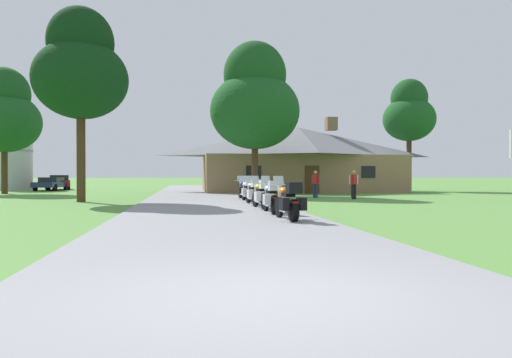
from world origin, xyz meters
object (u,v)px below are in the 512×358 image
(metal_silo_distant, at_px, (10,146))
(parked_navy_sedan_far_left, at_px, (51,183))
(bystander_white_shirt_beside_signpost, at_px, (354,183))
(motorcycle_orange_nearest_to_camera, at_px, (288,201))
(tree_right_of_lodge, at_px, (409,113))
(motorcycle_yellow_third_in_row, at_px, (261,195))
(motorcycle_white_fifth_in_row, at_px, (248,190))
(parked_red_suv_far_left, at_px, (59,182))
(bystander_red_shirt_near_lodge, at_px, (315,183))
(tree_left_far, at_px, (4,114))
(motorcycle_silver_fourth_in_row, at_px, (253,192))
(motorcycle_silver_second_in_row, at_px, (271,197))
(motorcycle_blue_farthest_in_row, at_px, (244,189))
(tree_by_lodge_front, at_px, (255,100))
(tree_left_near, at_px, (81,69))
(bystander_red_shirt_by_tree, at_px, (354,183))

(metal_silo_distant, xyz_separation_m, parked_navy_sedan_far_left, (4.59, -3.37, -3.58))
(bystander_white_shirt_beside_signpost, xyz_separation_m, parked_navy_sedan_far_left, (-22.21, 16.98, -0.29))
(motorcycle_orange_nearest_to_camera, distance_m, tree_right_of_lodge, 31.27)
(motorcycle_yellow_third_in_row, bearing_deg, bystander_white_shirt_beside_signpost, 45.74)
(bystander_white_shirt_beside_signpost, bearing_deg, motorcycle_white_fifth_in_row, 45.59)
(parked_red_suv_far_left, bearing_deg, bystander_white_shirt_beside_signpost, -57.28)
(bystander_red_shirt_near_lodge, height_order, tree_left_far, tree_left_far)
(motorcycle_silver_fourth_in_row, relative_size, bystander_white_shirt_beside_signpost, 1.25)
(tree_right_of_lodge, distance_m, parked_navy_sedan_far_left, 32.58)
(motorcycle_silver_second_in_row, xyz_separation_m, tree_right_of_lodge, (16.50, 23.20, 6.25))
(motorcycle_white_fifth_in_row, distance_m, parked_navy_sedan_far_left, 25.80)
(motorcycle_yellow_third_in_row, distance_m, motorcycle_blue_farthest_in_row, 7.57)
(motorcycle_white_fifth_in_row, height_order, parked_red_suv_far_left, parked_red_suv_far_left)
(tree_left_far, distance_m, parked_red_suv_far_left, 11.59)
(motorcycle_silver_second_in_row, relative_size, parked_navy_sedan_far_left, 0.48)
(bystander_red_shirt_near_lodge, xyz_separation_m, tree_by_lodge_front, (-3.23, 3.61, 5.51))
(bystander_white_shirt_beside_signpost, height_order, tree_left_near, tree_left_near)
(motorcycle_silver_second_in_row, height_order, parked_navy_sedan_far_left, motorcycle_silver_second_in_row)
(tree_right_of_lodge, bearing_deg, parked_navy_sedan_far_left, 170.40)
(bystander_red_shirt_near_lodge, relative_size, tree_by_lodge_front, 0.16)
(motorcycle_white_fifth_in_row, relative_size, metal_silo_distant, 0.25)
(motorcycle_white_fifth_in_row, bearing_deg, motorcycle_yellow_third_in_row, -96.30)
(bystander_white_shirt_beside_signpost, height_order, metal_silo_distant, metal_silo_distant)
(motorcycle_silver_second_in_row, distance_m, parked_red_suv_far_left, 35.03)
(parked_navy_sedan_far_left, bearing_deg, motorcycle_silver_second_in_row, -55.91)
(tree_left_far, xyz_separation_m, parked_navy_sedan_far_left, (1.33, 7.25, -5.31))
(tree_by_lodge_front, bearing_deg, bystander_white_shirt_beside_signpost, -35.34)
(motorcycle_silver_second_in_row, relative_size, parked_red_suv_far_left, 0.42)
(motorcycle_white_fifth_in_row, height_order, parked_navy_sedan_far_left, motorcycle_white_fifth_in_row)
(tree_by_lodge_front, distance_m, metal_silo_distant, 26.94)
(motorcycle_white_fifth_in_row, height_order, tree_right_of_lodge, tree_right_of_lodge)
(bystander_red_shirt_near_lodge, bearing_deg, bystander_white_shirt_beside_signpost, -139.25)
(tree_by_lodge_front, bearing_deg, parked_navy_sedan_far_left, 141.94)
(motorcycle_blue_farthest_in_row, bearing_deg, motorcycle_orange_nearest_to_camera, -95.81)
(tree_left_near, xyz_separation_m, tree_left_far, (-8.04, 12.09, -0.91))
(motorcycle_yellow_third_in_row, distance_m, parked_red_suv_far_left, 32.88)
(bystander_red_shirt_by_tree, height_order, parked_navy_sedan_far_left, bystander_red_shirt_by_tree)
(parked_navy_sedan_far_left, bearing_deg, parked_red_suv_far_left, 98.34)
(motorcycle_silver_second_in_row, bearing_deg, parked_red_suv_far_left, 113.45)
(motorcycle_blue_farthest_in_row, bearing_deg, motorcycle_silver_second_in_row, -96.23)
(motorcycle_silver_fourth_in_row, height_order, tree_left_far, tree_left_far)
(tree_by_lodge_front, height_order, metal_silo_distant, tree_by_lodge_front)
(bystander_red_shirt_by_tree, bearing_deg, tree_right_of_lodge, -163.83)
(motorcycle_orange_nearest_to_camera, relative_size, bystander_white_shirt_beside_signpost, 1.25)
(bystander_red_shirt_by_tree, bearing_deg, tree_left_far, -63.34)
(motorcycle_white_fifth_in_row, height_order, bystander_white_shirt_beside_signpost, bystander_white_shirt_beside_signpost)
(parked_red_suv_far_left, bearing_deg, tree_left_near, -88.44)
(bystander_white_shirt_beside_signpost, bearing_deg, tree_left_near, 25.25)
(motorcycle_blue_farthest_in_row, relative_size, tree_right_of_lodge, 0.21)
(motorcycle_silver_second_in_row, bearing_deg, tree_right_of_lodge, 52.43)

